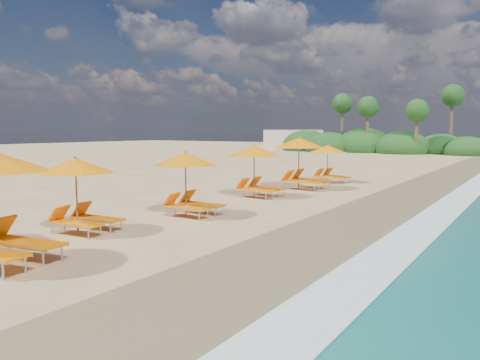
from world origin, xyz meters
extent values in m
plane|color=tan|center=(0.00, 0.00, 0.00)|extent=(160.00, 160.00, 0.00)
cube|color=olive|center=(4.00, 0.00, 0.01)|extent=(4.00, 160.00, 0.01)
cube|color=white|center=(5.50, 0.00, 0.03)|extent=(1.20, 160.00, 0.01)
cylinder|color=olive|center=(-2.59, -4.41, 1.01)|extent=(0.05, 0.05, 2.02)
cone|color=orange|center=(-2.59, -4.41, 1.85)|extent=(2.26, 2.26, 0.41)
sphere|color=olive|center=(-2.59, -4.41, 2.08)|extent=(0.07, 0.07, 0.07)
cylinder|color=olive|center=(-1.67, -0.76, 1.03)|extent=(0.05, 0.05, 2.05)
cone|color=orange|center=(-1.67, -0.76, 1.88)|extent=(2.11, 2.11, 0.41)
sphere|color=olive|center=(-1.67, -0.76, 2.11)|extent=(0.07, 0.07, 0.07)
cylinder|color=olive|center=(-2.03, 4.25, 1.07)|extent=(0.05, 0.05, 2.13)
cone|color=orange|center=(-2.03, 4.25, 1.95)|extent=(2.40, 2.40, 0.43)
sphere|color=olive|center=(-2.03, 4.25, 2.19)|extent=(0.08, 0.08, 0.08)
cylinder|color=olive|center=(-1.64, 7.78, 1.21)|extent=(0.06, 0.06, 2.43)
cone|color=orange|center=(-1.64, 7.78, 2.22)|extent=(2.64, 2.64, 0.49)
sphere|color=olive|center=(-1.64, 7.78, 2.49)|extent=(0.09, 0.09, 0.09)
cylinder|color=olive|center=(-1.54, 11.11, 0.99)|extent=(0.05, 0.05, 1.98)
cone|color=orange|center=(-1.54, 11.11, 1.81)|extent=(2.48, 2.48, 0.40)
sphere|color=olive|center=(-1.54, 11.11, 2.03)|extent=(0.07, 0.07, 0.07)
ellipsoid|color=#163D14|center=(-6.00, 45.00, 0.62)|extent=(6.40, 6.40, 4.16)
ellipsoid|color=#163D14|center=(-11.00, 46.00, 0.70)|extent=(7.20, 7.20, 4.68)
ellipsoid|color=#163D14|center=(-15.00, 44.00, 0.58)|extent=(6.00, 6.00, 3.90)
ellipsoid|color=#163D14|center=(-2.00, 47.00, 0.55)|extent=(5.60, 5.60, 3.64)
ellipsoid|color=#163D14|center=(-19.00, 46.00, 0.64)|extent=(6.60, 6.60, 4.29)
ellipsoid|color=#163D14|center=(1.00, 45.00, 0.49)|extent=(5.00, 5.00, 3.25)
cylinder|color=brown|center=(-4.00, 43.00, 2.50)|extent=(0.36, 0.36, 5.00)
sphere|color=#163D14|center=(-4.00, 43.00, 5.00)|extent=(2.60, 2.60, 2.60)
cylinder|color=brown|center=(-10.00, 44.00, 2.80)|extent=(0.36, 0.36, 5.60)
sphere|color=#163D14|center=(-10.00, 44.00, 5.60)|extent=(2.60, 2.60, 2.60)
cylinder|color=brown|center=(-14.00, 46.00, 3.10)|extent=(0.36, 0.36, 6.20)
sphere|color=#163D14|center=(-14.00, 46.00, 6.20)|extent=(2.60, 2.60, 2.60)
cylinder|color=brown|center=(-1.00, 47.00, 3.40)|extent=(0.36, 0.36, 6.80)
sphere|color=#163D14|center=(-1.00, 47.00, 6.80)|extent=(2.60, 2.60, 2.60)
cube|color=beige|center=(-22.00, 48.00, 1.40)|extent=(7.00, 5.00, 2.80)
camera|label=1|loc=(8.34, -12.87, 2.85)|focal=35.21mm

